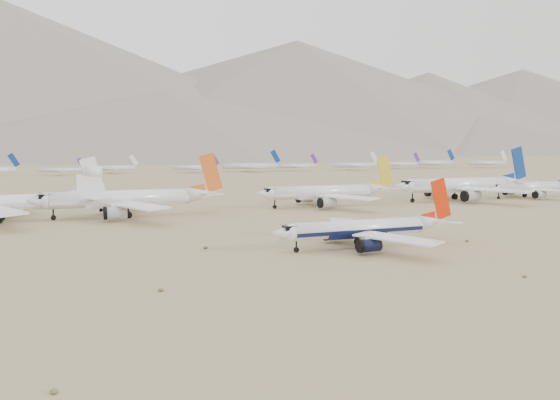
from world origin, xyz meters
name	(u,v)px	position (x,y,z in m)	size (l,w,h in m)	color
ground	(374,251)	(0.00, 0.00, 0.00)	(7000.00, 7000.00, 0.00)	#957B57
main_airliner	(366,229)	(0.81, 4.26, 3.82)	(39.42, 38.51, 13.91)	white
row2_navy_widebody	(463,185)	(84.98, 75.13, 5.76)	(58.01, 56.72, 20.64)	white
row2_gold_tail	(327,192)	(27.16, 75.04, 4.87)	(48.90, 47.83, 17.41)	white
row2_orange_tail	(129,199)	(-39.00, 71.75, 5.26)	(52.51, 51.37, 18.73)	white
row2_white_trijet	(5,203)	(-71.74, 73.47, 5.16)	(50.34, 49.20, 17.84)	white
row2_blue_far	(531,187)	(117.80, 73.69, 4.18)	(42.24, 41.29, 15.01)	white
distant_storage_row	(238,166)	(72.68, 325.23, 4.42)	(611.18, 58.91, 15.60)	silver
mountain_range	(106,89)	(70.18, 1648.01, 190.32)	(7354.00, 3024.00, 470.00)	slate
foothills	(323,127)	(526.68, 1100.00, 67.15)	(4637.50, 1395.00, 155.00)	slate
desert_scrub	(297,294)	(-26.91, -24.06, 0.28)	(219.83, 121.67, 0.63)	brown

